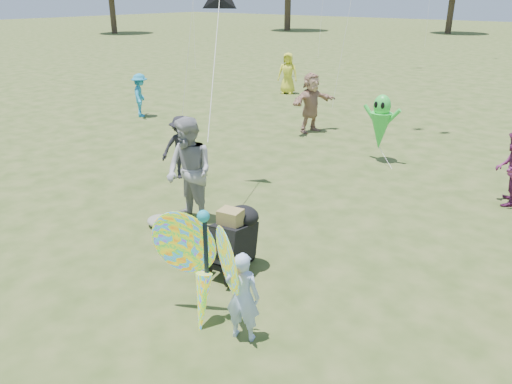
{
  "coord_description": "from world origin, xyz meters",
  "views": [
    {
      "loc": [
        4.46,
        -4.39,
        4.12
      ],
      "look_at": [
        -0.2,
        1.5,
        1.1
      ],
      "focal_mm": 35.0,
      "sensor_mm": 36.0,
      "label": 1
    }
  ],
  "objects_px": {
    "jogging_stroller": "(235,236)",
    "crowd_b": "(182,147)",
    "child_girl": "(243,296)",
    "butterfly_kite": "(204,268)",
    "crowd_i": "(141,95)",
    "alien_kite": "(380,125)",
    "adult_man": "(189,172)",
    "crowd_d": "(311,103)",
    "crowd_g": "(288,73)",
    "crowd_e": "(511,169)"
  },
  "relations": [
    {
      "from": "jogging_stroller",
      "to": "crowd_b",
      "type": "bearing_deg",
      "value": 135.64
    },
    {
      "from": "child_girl",
      "to": "butterfly_kite",
      "type": "distance_m",
      "value": 0.64
    },
    {
      "from": "crowd_i",
      "to": "alien_kite",
      "type": "relative_size",
      "value": 0.86
    },
    {
      "from": "child_girl",
      "to": "adult_man",
      "type": "relative_size",
      "value": 0.6
    },
    {
      "from": "adult_man",
      "to": "crowd_i",
      "type": "bearing_deg",
      "value": 154.06
    },
    {
      "from": "crowd_d",
      "to": "crowd_i",
      "type": "xyz_separation_m",
      "value": [
        -5.8,
        -1.96,
        -0.17
      ]
    },
    {
      "from": "crowd_b",
      "to": "butterfly_kite",
      "type": "xyz_separation_m",
      "value": [
        4.32,
        -3.75,
        0.08
      ]
    },
    {
      "from": "crowd_g",
      "to": "crowd_i",
      "type": "height_order",
      "value": "crowd_g"
    },
    {
      "from": "crowd_d",
      "to": "alien_kite",
      "type": "xyz_separation_m",
      "value": [
        2.98,
        -1.4,
        0.05
      ]
    },
    {
      "from": "crowd_i",
      "to": "child_girl",
      "type": "bearing_deg",
      "value": -168.88
    },
    {
      "from": "alien_kite",
      "to": "crowd_b",
      "type": "bearing_deg",
      "value": -127.34
    },
    {
      "from": "crowd_b",
      "to": "adult_man",
      "type": "bearing_deg",
      "value": -98.43
    },
    {
      "from": "crowd_e",
      "to": "butterfly_kite",
      "type": "height_order",
      "value": "butterfly_kite"
    },
    {
      "from": "adult_man",
      "to": "child_girl",
      "type": "bearing_deg",
      "value": -26.54
    },
    {
      "from": "child_girl",
      "to": "adult_man",
      "type": "bearing_deg",
      "value": -54.15
    },
    {
      "from": "crowd_d",
      "to": "adult_man",
      "type": "bearing_deg",
      "value": -150.8
    },
    {
      "from": "jogging_stroller",
      "to": "alien_kite",
      "type": "bearing_deg",
      "value": 85.37
    },
    {
      "from": "crowd_g",
      "to": "adult_man",
      "type": "bearing_deg",
      "value": -85.19
    },
    {
      "from": "crowd_d",
      "to": "crowd_i",
      "type": "relative_size",
      "value": 1.23
    },
    {
      "from": "jogging_stroller",
      "to": "adult_man",
      "type": "bearing_deg",
      "value": 144.24
    },
    {
      "from": "child_girl",
      "to": "crowd_g",
      "type": "relative_size",
      "value": 0.7
    },
    {
      "from": "jogging_stroller",
      "to": "crowd_i",
      "type": "bearing_deg",
      "value": 136.95
    },
    {
      "from": "child_girl",
      "to": "crowd_g",
      "type": "distance_m",
      "value": 16.63
    },
    {
      "from": "adult_man",
      "to": "crowd_e",
      "type": "height_order",
      "value": "adult_man"
    },
    {
      "from": "crowd_i",
      "to": "crowd_e",
      "type": "bearing_deg",
      "value": -136.94
    },
    {
      "from": "crowd_d",
      "to": "crowd_i",
      "type": "bearing_deg",
      "value": 123.2
    },
    {
      "from": "adult_man",
      "to": "crowd_b",
      "type": "relative_size",
      "value": 1.37
    },
    {
      "from": "crowd_b",
      "to": "jogging_stroller",
      "type": "height_order",
      "value": "crowd_b"
    },
    {
      "from": "child_girl",
      "to": "crowd_e",
      "type": "height_order",
      "value": "crowd_e"
    },
    {
      "from": "child_girl",
      "to": "jogging_stroller",
      "type": "bearing_deg",
      "value": -65.85
    },
    {
      "from": "adult_man",
      "to": "butterfly_kite",
      "type": "distance_m",
      "value": 3.17
    },
    {
      "from": "child_girl",
      "to": "crowd_b",
      "type": "relative_size",
      "value": 0.82
    },
    {
      "from": "alien_kite",
      "to": "crowd_e",
      "type": "bearing_deg",
      "value": -16.65
    },
    {
      "from": "adult_man",
      "to": "jogging_stroller",
      "type": "height_order",
      "value": "adult_man"
    },
    {
      "from": "crowd_d",
      "to": "butterfly_kite",
      "type": "bearing_deg",
      "value": -140.74
    },
    {
      "from": "butterfly_kite",
      "to": "alien_kite",
      "type": "height_order",
      "value": "alien_kite"
    },
    {
      "from": "crowd_d",
      "to": "crowd_g",
      "type": "relative_size",
      "value": 1.07
    },
    {
      "from": "crowd_b",
      "to": "crowd_d",
      "type": "relative_size",
      "value": 0.8
    },
    {
      "from": "jogging_stroller",
      "to": "child_girl",
      "type": "bearing_deg",
      "value": -56.95
    },
    {
      "from": "alien_kite",
      "to": "crowd_d",
      "type": "bearing_deg",
      "value": 154.9
    },
    {
      "from": "adult_man",
      "to": "crowd_i",
      "type": "xyz_separation_m",
      "value": [
        -7.65,
        5.14,
        -0.27
      ]
    },
    {
      "from": "crowd_b",
      "to": "crowd_d",
      "type": "xyz_separation_m",
      "value": [
        0.1,
        5.44,
        0.18
      ]
    },
    {
      "from": "crowd_g",
      "to": "butterfly_kite",
      "type": "height_order",
      "value": "crowd_g"
    },
    {
      "from": "child_girl",
      "to": "jogging_stroller",
      "type": "relative_size",
      "value": 1.11
    },
    {
      "from": "crowd_b",
      "to": "jogging_stroller",
      "type": "relative_size",
      "value": 1.35
    },
    {
      "from": "child_girl",
      "to": "butterfly_kite",
      "type": "relative_size",
      "value": 0.67
    },
    {
      "from": "jogging_stroller",
      "to": "butterfly_kite",
      "type": "xyz_separation_m",
      "value": [
        0.54,
        -1.24,
        0.21
      ]
    },
    {
      "from": "crowd_i",
      "to": "crowd_g",
      "type": "bearing_deg",
      "value": -57.83
    },
    {
      "from": "crowd_d",
      "to": "butterfly_kite",
      "type": "height_order",
      "value": "crowd_d"
    },
    {
      "from": "jogging_stroller",
      "to": "alien_kite",
      "type": "height_order",
      "value": "alien_kite"
    }
  ]
}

